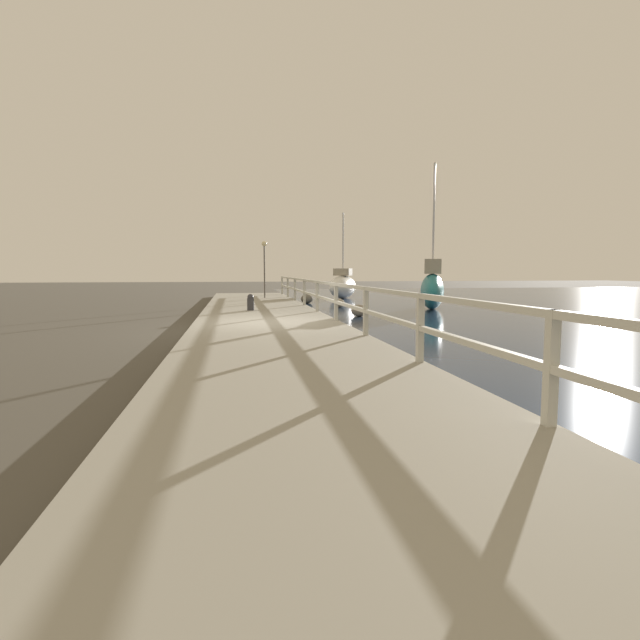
{
  "coord_description": "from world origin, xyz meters",
  "views": [
    {
      "loc": [
        -0.89,
        -13.75,
        1.64
      ],
      "look_at": [
        0.82,
        -3.75,
        0.63
      ],
      "focal_mm": 28.0,
      "sensor_mm": 36.0,
      "label": 1
    }
  ],
  "objects_px": {
    "sailboat_teal": "(432,289)",
    "sailboat_white": "(343,286)",
    "mooring_bollard": "(251,302)",
    "dock_lamp": "(264,255)"
  },
  "relations": [
    {
      "from": "mooring_bollard",
      "to": "sailboat_teal",
      "type": "height_order",
      "value": "sailboat_teal"
    },
    {
      "from": "sailboat_teal",
      "to": "sailboat_white",
      "type": "height_order",
      "value": "sailboat_teal"
    },
    {
      "from": "dock_lamp",
      "to": "sailboat_white",
      "type": "height_order",
      "value": "sailboat_white"
    },
    {
      "from": "dock_lamp",
      "to": "mooring_bollard",
      "type": "bearing_deg",
      "value": -96.89
    },
    {
      "from": "mooring_bollard",
      "to": "sailboat_white",
      "type": "height_order",
      "value": "sailboat_white"
    },
    {
      "from": "dock_lamp",
      "to": "sailboat_white",
      "type": "relative_size",
      "value": 0.58
    },
    {
      "from": "dock_lamp",
      "to": "sailboat_white",
      "type": "bearing_deg",
      "value": 30.49
    },
    {
      "from": "sailboat_white",
      "to": "dock_lamp",
      "type": "bearing_deg",
      "value": -124.97
    },
    {
      "from": "sailboat_white",
      "to": "mooring_bollard",
      "type": "bearing_deg",
      "value": -93.14
    },
    {
      "from": "sailboat_teal",
      "to": "sailboat_white",
      "type": "bearing_deg",
      "value": 124.68
    }
  ]
}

